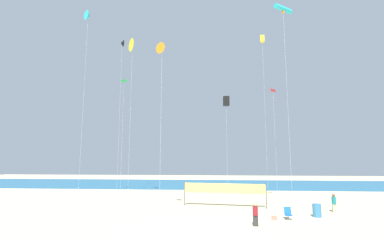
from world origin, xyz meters
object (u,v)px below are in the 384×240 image
(kite_red_diamond, at_px, (274,91))
(kite_orange_delta, at_px, (162,49))
(kite_cyan_tube, at_px, (283,10))
(folding_beach_chair, at_px, (288,213))
(kite_black_box, at_px, (226,101))
(beach_handbag, at_px, (274,218))
(volleyball_net, at_px, (224,189))
(kite_yellow_box, at_px, (262,40))
(kite_yellow_delta, at_px, (132,45))
(trash_barrel, at_px, (317,210))
(kite_green_diamond, at_px, (124,82))
(beachgoer_maroon_shirt, at_px, (255,214))
(kite_cyan_delta, at_px, (88,16))
(beachgoer_teal_shirt, at_px, (334,202))
(kite_black_delta, at_px, (122,44))

(kite_red_diamond, bearing_deg, kite_orange_delta, -131.86)
(kite_cyan_tube, xyz_separation_m, kite_orange_delta, (-10.66, -3.24, -4.81))
(folding_beach_chair, distance_m, kite_black_box, 16.58)
(kite_orange_delta, bearing_deg, kite_cyan_tube, 16.92)
(folding_beach_chair, distance_m, kite_orange_delta, 16.13)
(beach_handbag, relative_size, kite_cyan_tube, 0.02)
(volleyball_net, relative_size, kite_yellow_box, 0.37)
(kite_black_box, bearing_deg, beach_handbag, -76.45)
(kite_yellow_box, bearing_deg, kite_orange_delta, -125.68)
(kite_cyan_tube, height_order, kite_red_diamond, kite_cyan_tube)
(kite_black_box, height_order, kite_yellow_delta, kite_yellow_delta)
(trash_barrel, height_order, kite_black_box, kite_black_box)
(kite_green_diamond, xyz_separation_m, kite_yellow_delta, (1.94, -3.15, 3.55))
(beachgoer_maroon_shirt, bearing_deg, kite_green_diamond, 46.67)
(volleyball_net, height_order, kite_yellow_box, kite_yellow_box)
(trash_barrel, height_order, kite_yellow_delta, kite_yellow_delta)
(kite_cyan_delta, height_order, kite_yellow_box, kite_cyan_delta)
(kite_cyan_delta, xyz_separation_m, kite_red_diamond, (21.69, 5.38, -7.94))
(beachgoer_maroon_shirt, distance_m, kite_orange_delta, 14.41)
(beachgoer_teal_shirt, height_order, trash_barrel, beachgoer_teal_shirt)
(trash_barrel, height_order, kite_cyan_tube, kite_cyan_tube)
(beachgoer_teal_shirt, distance_m, kite_cyan_delta, 31.74)
(kite_yellow_box, height_order, kite_red_diamond, kite_yellow_box)
(kite_cyan_delta, bearing_deg, beachgoer_maroon_shirt, -28.03)
(trash_barrel, xyz_separation_m, kite_cyan_delta, (-22.26, 5.68, 20.27))
(kite_black_delta, relative_size, kite_red_diamond, 1.60)
(trash_barrel, distance_m, kite_yellow_delta, 25.88)
(kite_black_box, bearing_deg, kite_yellow_box, 26.94)
(folding_beach_chair, distance_m, kite_black_delta, 30.60)
(kite_cyan_delta, xyz_separation_m, kite_yellow_delta, (4.71, 1.98, -2.86))
(folding_beach_chair, distance_m, kite_red_diamond, 17.40)
(beachgoer_teal_shirt, xyz_separation_m, kite_orange_delta, (-14.30, -3.96, 12.55))
(kite_black_box, bearing_deg, beachgoer_maroon_shirt, -85.02)
(kite_red_diamond, bearing_deg, kite_yellow_box, 108.47)
(folding_beach_chair, height_order, kite_black_box, kite_black_box)
(beach_handbag, bearing_deg, kite_orange_delta, -176.58)
(kite_yellow_box, xyz_separation_m, kite_yellow_delta, (-16.26, -5.57, -2.62))
(beach_handbag, distance_m, kite_orange_delta, 15.76)
(kite_cyan_delta, bearing_deg, beachgoer_teal_shirt, -8.25)
(kite_red_diamond, bearing_deg, kite_green_diamond, -179.26)
(folding_beach_chair, distance_m, kite_yellow_delta, 24.65)
(beachgoer_maroon_shirt, distance_m, kite_cyan_delta, 27.76)
(kite_black_box, bearing_deg, kite_cyan_tube, -61.61)
(beachgoer_maroon_shirt, bearing_deg, kite_black_delta, 44.83)
(beach_handbag, height_order, kite_cyan_tube, kite_cyan_tube)
(volleyball_net, xyz_separation_m, kite_black_box, (0.64, 6.62, 9.91))
(kite_yellow_box, distance_m, kite_orange_delta, 19.87)
(kite_black_box, bearing_deg, kite_green_diamond, 179.17)
(folding_beach_chair, xyz_separation_m, kite_yellow_delta, (-15.09, 8.71, 17.44))
(kite_red_diamond, distance_m, kite_yellow_delta, 18.05)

